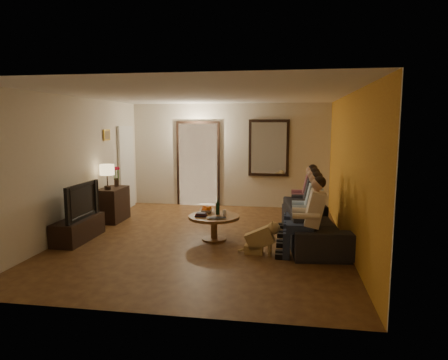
% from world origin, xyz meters
% --- Properties ---
extents(floor, '(5.00, 6.00, 0.01)m').
position_xyz_m(floor, '(0.00, 0.00, 0.00)').
color(floor, '#482613').
rests_on(floor, ground).
extents(ceiling, '(5.00, 6.00, 0.01)m').
position_xyz_m(ceiling, '(0.00, 0.00, 2.60)').
color(ceiling, white).
rests_on(ceiling, back_wall).
extents(back_wall, '(5.00, 0.02, 2.60)m').
position_xyz_m(back_wall, '(0.00, 3.00, 1.30)').
color(back_wall, beige).
rests_on(back_wall, floor).
extents(front_wall, '(5.00, 0.02, 2.60)m').
position_xyz_m(front_wall, '(0.00, -3.00, 1.30)').
color(front_wall, beige).
rests_on(front_wall, floor).
extents(left_wall, '(0.02, 6.00, 2.60)m').
position_xyz_m(left_wall, '(-2.50, 0.00, 1.30)').
color(left_wall, beige).
rests_on(left_wall, floor).
extents(right_wall, '(0.02, 6.00, 2.60)m').
position_xyz_m(right_wall, '(2.50, 0.00, 1.30)').
color(right_wall, beige).
rests_on(right_wall, floor).
extents(orange_accent, '(0.01, 6.00, 2.60)m').
position_xyz_m(orange_accent, '(2.49, 0.00, 1.30)').
color(orange_accent, orange).
rests_on(orange_accent, right_wall).
extents(kitchen_doorway, '(1.00, 0.06, 2.10)m').
position_xyz_m(kitchen_doorway, '(-0.80, 2.98, 1.05)').
color(kitchen_doorway, '#FFE0A5').
rests_on(kitchen_doorway, floor).
extents(door_trim, '(1.12, 0.04, 2.22)m').
position_xyz_m(door_trim, '(-0.80, 2.97, 1.05)').
color(door_trim, black).
rests_on(door_trim, floor).
extents(fridge_glimpse, '(0.45, 0.03, 1.70)m').
position_xyz_m(fridge_glimpse, '(-0.55, 2.98, 0.90)').
color(fridge_glimpse, silver).
rests_on(fridge_glimpse, floor).
extents(mirror_frame, '(1.00, 0.05, 1.40)m').
position_xyz_m(mirror_frame, '(1.00, 2.96, 1.50)').
color(mirror_frame, black).
rests_on(mirror_frame, back_wall).
extents(mirror_glass, '(0.86, 0.02, 1.26)m').
position_xyz_m(mirror_glass, '(1.00, 2.93, 1.50)').
color(mirror_glass, white).
rests_on(mirror_glass, back_wall).
extents(white_door, '(0.06, 0.85, 2.04)m').
position_xyz_m(white_door, '(-2.46, 2.30, 1.02)').
color(white_door, white).
rests_on(white_door, floor).
extents(framed_art, '(0.03, 0.28, 0.24)m').
position_xyz_m(framed_art, '(-2.47, 1.30, 1.85)').
color(framed_art, '#B28C33').
rests_on(framed_art, left_wall).
extents(art_canvas, '(0.01, 0.22, 0.18)m').
position_xyz_m(art_canvas, '(-2.46, 1.30, 1.85)').
color(art_canvas, brown).
rests_on(art_canvas, left_wall).
extents(dresser, '(0.45, 0.81, 0.72)m').
position_xyz_m(dresser, '(-2.25, 1.01, 0.36)').
color(dresser, black).
rests_on(dresser, floor).
extents(table_lamp, '(0.30, 0.30, 0.54)m').
position_xyz_m(table_lamp, '(-2.25, 0.79, 0.99)').
color(table_lamp, beige).
rests_on(table_lamp, dresser).
extents(flower_vase, '(0.14, 0.14, 0.44)m').
position_xyz_m(flower_vase, '(-2.25, 1.23, 0.94)').
color(flower_vase, '#BD1435').
rests_on(flower_vase, dresser).
extents(tv_stand, '(0.45, 1.20, 0.40)m').
position_xyz_m(tv_stand, '(-2.25, -0.46, 0.20)').
color(tv_stand, black).
rests_on(tv_stand, floor).
extents(tv, '(1.11, 0.15, 0.64)m').
position_xyz_m(tv, '(-2.25, -0.46, 0.72)').
color(tv, black).
rests_on(tv, tv_stand).
extents(sofa, '(2.38, 1.13, 0.67)m').
position_xyz_m(sofa, '(1.94, 0.06, 0.34)').
color(sofa, black).
rests_on(sofa, floor).
extents(person_a, '(0.60, 0.40, 1.20)m').
position_xyz_m(person_a, '(1.84, -0.84, 0.60)').
color(person_a, tan).
rests_on(person_a, sofa).
extents(person_b, '(0.60, 0.40, 1.20)m').
position_xyz_m(person_b, '(1.84, -0.24, 0.60)').
color(person_b, tan).
rests_on(person_b, sofa).
extents(person_c, '(0.60, 0.40, 1.20)m').
position_xyz_m(person_c, '(1.84, 0.36, 0.60)').
color(person_c, tan).
rests_on(person_c, sofa).
extents(person_d, '(0.60, 0.40, 1.20)m').
position_xyz_m(person_d, '(1.84, 0.96, 0.60)').
color(person_d, tan).
rests_on(person_d, sofa).
extents(dog, '(0.57, 0.26, 0.56)m').
position_xyz_m(dog, '(1.05, -0.73, 0.28)').
color(dog, tan).
rests_on(dog, floor).
extents(coffee_table, '(1.17, 1.17, 0.45)m').
position_xyz_m(coffee_table, '(0.18, -0.07, 0.23)').
color(coffee_table, brown).
rests_on(coffee_table, floor).
extents(bowl, '(0.26, 0.26, 0.06)m').
position_xyz_m(bowl, '(-0.00, 0.15, 0.48)').
color(bowl, white).
rests_on(bowl, coffee_table).
extents(oranges, '(0.20, 0.20, 0.08)m').
position_xyz_m(oranges, '(-0.00, 0.15, 0.55)').
color(oranges, orange).
rests_on(oranges, bowl).
extents(wine_bottle, '(0.07, 0.07, 0.31)m').
position_xyz_m(wine_bottle, '(0.23, 0.03, 0.60)').
color(wine_bottle, black).
rests_on(wine_bottle, coffee_table).
extents(wine_glass, '(0.06, 0.06, 0.10)m').
position_xyz_m(wine_glass, '(0.36, -0.02, 0.50)').
color(wine_glass, silver).
rests_on(wine_glass, coffee_table).
extents(book_stack, '(0.20, 0.15, 0.07)m').
position_xyz_m(book_stack, '(-0.04, -0.17, 0.48)').
color(book_stack, black).
rests_on(book_stack, coffee_table).
extents(laptop, '(0.37, 0.29, 0.03)m').
position_xyz_m(laptop, '(0.28, -0.35, 0.46)').
color(laptop, black).
rests_on(laptop, coffee_table).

